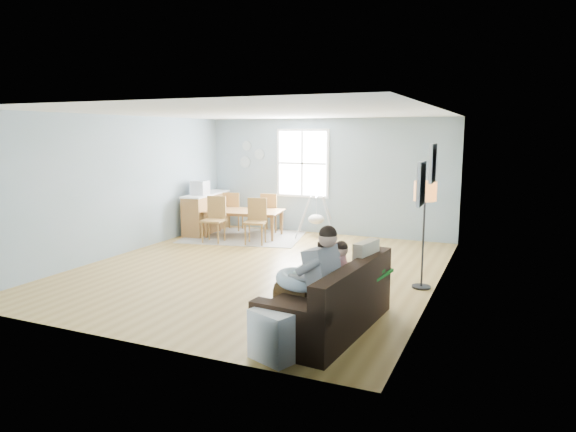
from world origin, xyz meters
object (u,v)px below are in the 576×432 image
at_px(sofa, 332,306).
at_px(floor_lamp, 425,200).
at_px(storage_cube, 277,334).
at_px(chair_sw, 215,216).
at_px(baby_swing, 316,219).
at_px(monitor, 200,188).
at_px(chair_ne, 270,210).
at_px(counter, 206,212).
at_px(toddler, 333,267).
at_px(dining_table, 244,224).
at_px(father, 311,276).
at_px(chair_nw, 233,209).
at_px(chair_se, 256,218).

xyz_separation_m(sofa, floor_lamp, (0.72, 2.17, 1.06)).
distance_m(storage_cube, chair_sw, 6.10).
bearing_deg(baby_swing, storage_cube, -73.09).
bearing_deg(monitor, chair_ne, 33.24).
bearing_deg(chair_ne, counter, -157.66).
xyz_separation_m(floor_lamp, storage_cube, (-1.00, -3.16, -1.10)).
relative_size(toddler, chair_ne, 0.89).
height_order(dining_table, baby_swing, baby_swing).
xyz_separation_m(sofa, father, (-0.16, -0.28, 0.42)).
distance_m(sofa, father, 0.53).
bearing_deg(counter, baby_swing, 13.04).
xyz_separation_m(counter, baby_swing, (2.59, 0.60, -0.07)).
bearing_deg(chair_sw, monitor, 142.64).
height_order(chair_nw, monitor, monitor).
bearing_deg(chair_se, chair_nw, 138.14).
xyz_separation_m(sofa, counter, (-4.78, 4.71, 0.18)).
xyz_separation_m(storage_cube, baby_swing, (-1.91, 6.30, 0.14)).
height_order(father, baby_swing, father).
height_order(chair_se, chair_nw, chair_se).
bearing_deg(toddler, chair_sw, 137.47).
xyz_separation_m(father, chair_ne, (-3.20, 5.57, -0.18)).
xyz_separation_m(dining_table, chair_nw, (-0.60, 0.54, 0.24)).
bearing_deg(floor_lamp, chair_ne, 142.58).
height_order(toddler, baby_swing, toddler).
distance_m(chair_ne, counter, 1.53).
xyz_separation_m(father, dining_table, (-3.52, 4.84, -0.41)).
distance_m(toddler, counter, 6.52).
bearing_deg(chair_se, toddler, -51.54).
distance_m(toddler, chair_nw, 6.45).
bearing_deg(chair_sw, storage_cube, -52.29).
xyz_separation_m(floor_lamp, chair_se, (-3.81, 1.86, -0.80)).
bearing_deg(toddler, chair_nw, 130.85).
height_order(dining_table, counter, counter).
relative_size(chair_nw, counter, 0.55).
bearing_deg(chair_nw, counter, -142.50).
bearing_deg(dining_table, floor_lamp, -37.84).
relative_size(toddler, chair_se, 0.86).
xyz_separation_m(monitor, baby_swing, (2.55, 0.92, -0.70)).
bearing_deg(dining_table, chair_sw, -123.17).
relative_size(floor_lamp, chair_ne, 1.74).
xyz_separation_m(chair_nw, counter, (-0.50, -0.39, -0.06)).
distance_m(sofa, baby_swing, 5.74).
bearing_deg(sofa, chair_sw, 136.28).
height_order(chair_se, counter, chair_se).
relative_size(dining_table, chair_sw, 1.75).
distance_m(sofa, storage_cube, 1.03).
distance_m(chair_sw, chair_nw, 1.29).
relative_size(father, counter, 0.78).
xyz_separation_m(father, toddler, (0.10, 0.49, -0.00)).
bearing_deg(monitor, dining_table, 9.00).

